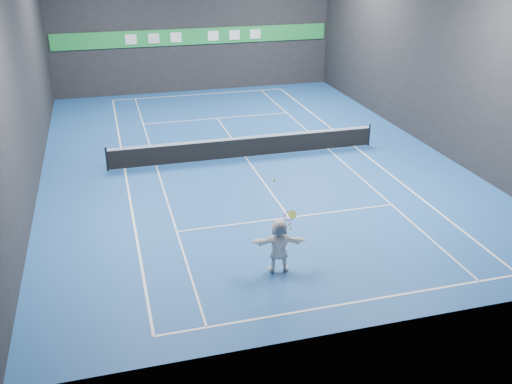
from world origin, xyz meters
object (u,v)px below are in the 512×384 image
object	(u,v)px
player	(279,245)
tennis_net	(245,146)
tennis_racket	(290,218)
tennis_ball	(274,180)

from	to	relation	value
player	tennis_net	world-z (taller)	player
tennis_net	tennis_racket	size ratio (longest dim) A/B	17.85
player	tennis_net	xyz separation A→B (m)	(1.45, 9.71, -0.34)
player	tennis_ball	bearing A→B (deg)	-39.55
player	tennis_racket	distance (m)	0.92
player	tennis_net	bearing A→B (deg)	-87.86
tennis_racket	tennis_ball	bearing A→B (deg)	166.72
tennis_racket	player	bearing A→B (deg)	-171.74
tennis_ball	tennis_net	xyz separation A→B (m)	(1.58, 9.55, -2.41)
tennis_net	tennis_ball	bearing A→B (deg)	-99.41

